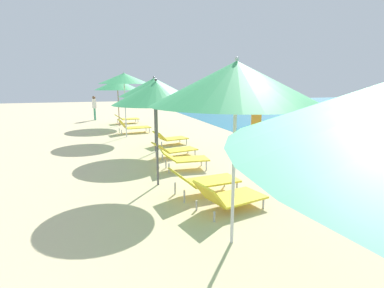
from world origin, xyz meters
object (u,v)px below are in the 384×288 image
at_px(lounger_third_inland, 204,180).
at_px(lounger_fourth_shoreside, 170,138).
at_px(umbrella_second, 236,84).
at_px(lounger_fourth_inland, 174,149).
at_px(lounger_third_shoreside, 184,158).
at_px(lounger_second_shoreside, 229,196).
at_px(person_walking_near, 94,106).
at_px(lounger_fifth_shoreside, 133,126).
at_px(umbrella_farthest, 118,85).
at_px(umbrella_third, 156,93).
at_px(umbrella_fourth, 154,87).
at_px(umbrella_fifth, 124,79).
at_px(lounger_farthest_shoreside, 127,118).
at_px(person_walking_mid, 256,124).

distance_m(lounger_third_inland, lounger_fourth_shoreside, 5.53).
height_order(umbrella_second, lounger_fourth_inland, umbrella_second).
bearing_deg(lounger_third_shoreside, lounger_third_inland, -90.50).
bearing_deg(umbrella_second, lounger_third_inland, 81.94).
relative_size(lounger_second_shoreside, lounger_fourth_shoreside, 1.03).
bearing_deg(person_walking_near, lounger_fifth_shoreside, 98.83).
distance_m(lounger_second_shoreside, lounger_third_shoreside, 2.92).
bearing_deg(lounger_fourth_inland, umbrella_farthest, 85.28).
relative_size(lounger_second_shoreside, umbrella_farthest, 0.56).
xyz_separation_m(umbrella_third, lounger_fifth_shoreside, (0.41, 7.89, -1.87)).
relative_size(lounger_second_shoreside, person_walking_near, 0.95).
xyz_separation_m(umbrella_fourth, umbrella_fifth, (-0.67, 3.37, 0.33)).
distance_m(lounger_third_shoreside, person_walking_near, 13.01).
height_order(lounger_third_inland, lounger_fifth_shoreside, lounger_fifth_shoreside).
relative_size(umbrella_farthest, person_walking_near, 1.69).
bearing_deg(lounger_third_shoreside, lounger_fourth_inland, 89.59).
bearing_deg(lounger_farthest_shoreside, lounger_fourth_shoreside, -88.89).
height_order(person_walking_near, person_walking_mid, person_walking_near).
height_order(umbrella_third, lounger_third_shoreside, umbrella_third).
distance_m(lounger_fourth_shoreside, person_walking_mid, 3.35).
distance_m(umbrella_fifth, person_walking_near, 7.29).
xyz_separation_m(lounger_fifth_shoreside, person_walking_mid, (3.96, -4.83, 0.58)).
bearing_deg(lounger_third_shoreside, umbrella_fifth, 103.50).
distance_m(umbrella_fifth, lounger_farthest_shoreside, 5.26).
relative_size(lounger_third_inland, umbrella_fourth, 0.60).
xyz_separation_m(umbrella_fourth, umbrella_farthest, (-0.67, 7.12, 0.03)).
distance_m(umbrella_fifth, umbrella_farthest, 3.76).
height_order(lounger_fourth_inland, person_walking_near, person_walking_near).
xyz_separation_m(umbrella_third, person_walking_near, (-1.33, 13.85, -1.25)).
distance_m(umbrella_second, lounger_fourth_shoreside, 7.90).
xyz_separation_m(lounger_third_shoreside, lounger_fifth_shoreside, (-0.57, 6.82, -0.00)).
xyz_separation_m(umbrella_farthest, lounger_farthest_shoreside, (0.52, 0.95, -1.99)).
distance_m(umbrella_farthest, lounger_farthest_shoreside, 2.27).
bearing_deg(lounger_fourth_shoreside, umbrella_fourth, -141.24).
distance_m(lounger_third_shoreside, lounger_fifth_shoreside, 6.85).
distance_m(lounger_fourth_inland, person_walking_near, 11.53).
relative_size(lounger_third_inland, lounger_fifth_shoreside, 1.00).
bearing_deg(lounger_fourth_inland, umbrella_fifth, 91.96).
distance_m(umbrella_fourth, umbrella_fifth, 3.45).
bearing_deg(person_walking_near, umbrella_fourth, 93.35).
xyz_separation_m(umbrella_second, lounger_second_shoreside, (0.47, 1.15, -2.14)).
distance_m(lounger_second_shoreside, lounger_fifth_shoreside, 9.76).
relative_size(lounger_fourth_shoreside, lounger_fourth_inland, 0.92).
bearing_deg(lounger_third_inland, person_walking_near, 92.44).
relative_size(umbrella_fourth, lounger_fourth_inland, 1.69).
height_order(lounger_third_shoreside, lounger_fourth_shoreside, same).
distance_m(lounger_fourth_shoreside, umbrella_farthest, 6.57).
bearing_deg(lounger_second_shoreside, lounger_third_shoreside, 77.45).
height_order(lounger_third_shoreside, umbrella_farthest, umbrella_farthest).
height_order(umbrella_fourth, umbrella_farthest, umbrella_farthest).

